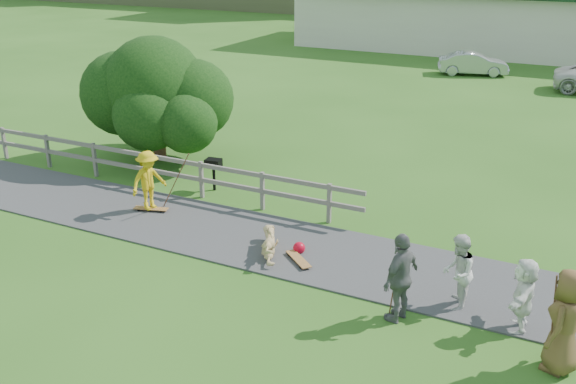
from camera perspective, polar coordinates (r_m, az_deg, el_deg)
name	(u,v)px	position (r m, az deg, el deg)	size (l,w,h in m)	color
ground	(196,259)	(15.34, -8.20, -5.88)	(260.00, 260.00, 0.00)	#2C5B1A
path	(229,233)	(16.45, -5.27, -3.69)	(34.00, 3.00, 0.04)	#3D3D3F
fence	(129,161)	(20.11, -13.94, 2.69)	(15.05, 0.10, 1.10)	#645F58
strip_mall	(549,12)	(46.41, 22.19, 14.58)	(32.50, 10.75, 5.10)	beige
skater_rider	(149,184)	(17.79, -12.27, 0.72)	(1.07, 0.61, 1.66)	gold
skater_fallen	(270,243)	(15.26, -1.61, -4.54)	(1.64, 0.39, 0.60)	tan
spectator_a	(458,272)	(13.37, 14.87, -6.92)	(0.78, 0.61, 1.61)	silver
spectator_b	(401,277)	(12.68, 9.99, -7.49)	(1.09, 0.45, 1.86)	slate
spectator_c	(565,322)	(12.07, 23.43, -10.52)	(0.94, 0.61, 1.92)	brown
spectator_d	(523,295)	(13.02, 20.18, -8.61)	(1.41, 0.45, 1.52)	white
car_silver	(473,64)	(37.42, 16.13, 10.91)	(1.31, 3.75, 1.23)	#A7AAAF
tree	(156,108)	(21.96, -11.62, 7.36)	(5.39, 5.39, 3.57)	black
bbq	(214,175)	(19.18, -6.61, 1.54)	(0.45, 0.34, 0.98)	black
longboard_rider	(151,210)	(18.08, -12.08, -1.58)	(0.95, 0.23, 0.11)	brown
longboard_fallen	(298,261)	(14.97, 0.94, -6.14)	(0.96, 0.24, 0.11)	brown
helmet	(299,248)	(15.37, 0.99, -4.98)	(0.29, 0.29, 0.29)	#BC071E
pole_rider	(175,177)	(17.68, -9.99, 1.33)	(0.03, 0.03, 1.99)	brown
pole_spec_left	(395,278)	(12.73, 9.53, -7.54)	(0.03, 0.03, 1.77)	brown
pole_spec_right	(552,322)	(12.08, 22.45, -10.67)	(0.03, 0.03, 1.81)	brown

